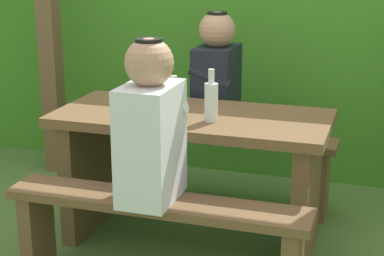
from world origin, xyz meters
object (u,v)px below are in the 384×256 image
bench_far (219,153)px  person_black_coat (216,78)px  picnic_table (192,155)px  bottle_right (211,101)px  bench_near (156,226)px  person_white_shirt (151,127)px  bottle_left (174,101)px  drinking_glass (155,106)px

bench_far → person_black_coat: bearing=-170.0°
picnic_table → person_black_coat: (-0.02, 0.53, 0.30)m
person_black_coat → bench_far: bearing=10.0°
picnic_table → person_black_coat: size_ratio=1.95×
person_black_coat → bottle_right: 0.65m
bench_near → bottle_right: 0.66m
bench_far → person_white_shirt: (-0.02, -1.06, 0.46)m
bottle_left → person_black_coat: bearing=86.5°
person_white_shirt → person_black_coat: bearing=90.0°
bench_near → person_black_coat: (-0.02, 1.06, 0.46)m
person_white_shirt → bottle_right: person_white_shirt is taller
person_black_coat → picnic_table: bearing=-88.0°
bench_near → person_white_shirt: 0.46m
bench_near → bottle_right: size_ratio=5.41×
picnic_table → person_white_shirt: size_ratio=1.95×
bench_near → bench_far: (0.00, 1.06, 0.00)m
bench_far → bottle_right: size_ratio=5.41×
bench_near → bottle_left: 0.64m
bench_near → drinking_glass: size_ratio=15.11×
person_white_shirt → bottle_left: bearing=95.3°
person_black_coat → bottle_right: size_ratio=2.78×
person_white_shirt → bottle_right: (0.15, 0.42, 0.03)m
person_white_shirt → drinking_glass: 0.46m
person_white_shirt → bottle_left: size_ratio=3.35×
bench_far → person_black_coat: 0.46m
bench_near → drinking_glass: (-0.17, 0.44, 0.43)m
bench_far → bottle_left: bottle_left is taller
bench_far → bottle_right: bearing=-78.3°
bottle_right → bench_near: bearing=-107.4°
bottle_left → bottle_right: bearing=1.2°
person_white_shirt → bottle_right: 0.45m
bench_near → drinking_glass: bearing=110.5°
picnic_table → drinking_glass: 0.33m
picnic_table → drinking_glass: (-0.17, -0.09, 0.27)m
person_black_coat → bottle_left: (-0.04, -0.64, 0.02)m
bench_far → bottle_right: bottle_right is taller
bench_far → bottle_left: size_ratio=6.51×
person_white_shirt → bench_far: bearing=89.0°
bottle_left → picnic_table: bearing=62.9°
bench_near → bottle_left: size_ratio=6.51×
drinking_glass → bench_near: bearing=-69.5°
bench_near → bottle_right: bearing=72.6°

